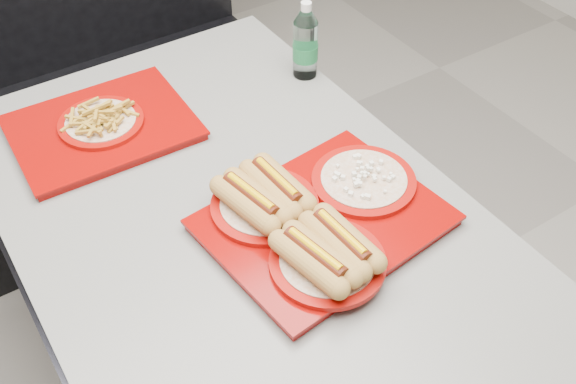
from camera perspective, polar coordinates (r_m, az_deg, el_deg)
diner_table at (r=1.57m, az=-3.79°, el=-5.93°), size 0.92×1.42×0.75m
booth_bench at (r=2.47m, az=-16.63°, el=8.03°), size 1.30×0.57×1.35m
tray_near at (r=1.38m, az=2.36°, el=-2.18°), size 0.51×0.43×0.10m
tray_far at (r=1.69m, az=-15.51°, el=5.56°), size 0.43×0.34×0.08m
water_bottle at (r=1.79m, az=1.48°, el=12.38°), size 0.07×0.07×0.21m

